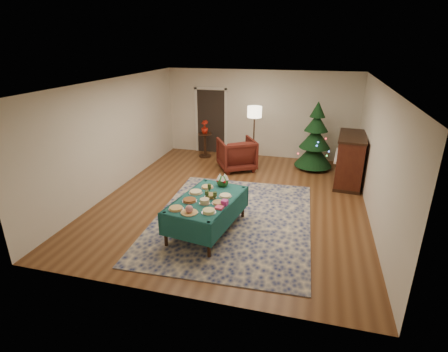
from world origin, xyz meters
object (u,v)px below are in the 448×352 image
(floor_lamp, at_px, (254,115))
(side_table, at_px, (205,145))
(potted_plant, at_px, (205,130))
(piano, at_px, (350,160))
(gift_box, at_px, (225,203))
(armchair, at_px, (237,153))
(christmas_tree, at_px, (315,139))
(buffet_table, at_px, (207,205))

(floor_lamp, distance_m, side_table, 1.96)
(side_table, relative_size, potted_plant, 1.88)
(piano, bearing_deg, gift_box, -124.84)
(potted_plant, distance_m, piano, 4.47)
(armchair, bearing_deg, piano, 144.60)
(potted_plant, bearing_deg, side_table, 90.00)
(armchair, bearing_deg, gift_box, 69.66)
(side_table, bearing_deg, christmas_tree, -4.08)
(armchair, distance_m, side_table, 1.53)
(armchair, height_order, side_table, armchair)
(potted_plant, bearing_deg, christmas_tree, -4.08)
(gift_box, xyz_separation_m, piano, (2.43, 3.48, -0.11))
(armchair, xyz_separation_m, floor_lamp, (0.37, 0.65, 0.97))
(buffet_table, xyz_separation_m, gift_box, (0.40, -0.17, 0.18))
(buffet_table, relative_size, floor_lamp, 1.11)
(christmas_tree, distance_m, piano, 1.33)
(christmas_tree, bearing_deg, gift_box, -108.90)
(armchair, bearing_deg, buffet_table, 63.90)
(buffet_table, distance_m, gift_box, 0.47)
(side_table, bearing_deg, potted_plant, -90.00)
(gift_box, bearing_deg, floor_lamp, 93.44)
(floor_lamp, bearing_deg, armchair, -119.60)
(buffet_table, relative_size, christmas_tree, 0.98)
(potted_plant, bearing_deg, floor_lamp, -8.13)
(gift_box, relative_size, christmas_tree, 0.06)
(armchair, relative_size, side_table, 1.30)
(potted_plant, xyz_separation_m, piano, (4.31, -1.18, -0.25))
(gift_box, distance_m, floor_lamp, 4.50)
(gift_box, relative_size, side_table, 0.14)
(buffet_table, relative_size, piano, 1.24)
(gift_box, bearing_deg, potted_plant, 111.98)
(armchair, bearing_deg, floor_lamp, -149.54)
(floor_lamp, relative_size, potted_plant, 4.22)
(gift_box, relative_size, potted_plant, 0.27)
(gift_box, height_order, christmas_tree, christmas_tree)
(piano, bearing_deg, christmas_tree, 134.25)
(buffet_table, xyz_separation_m, side_table, (-1.49, 4.49, -0.18))
(gift_box, height_order, armchair, armchair)
(side_table, distance_m, piano, 4.47)
(buffet_table, height_order, side_table, side_table)
(buffet_table, relative_size, potted_plant, 4.70)
(potted_plant, height_order, christmas_tree, christmas_tree)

